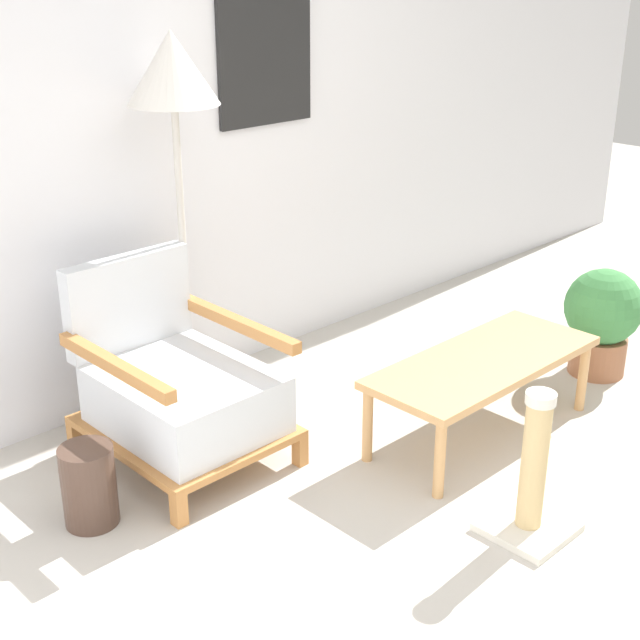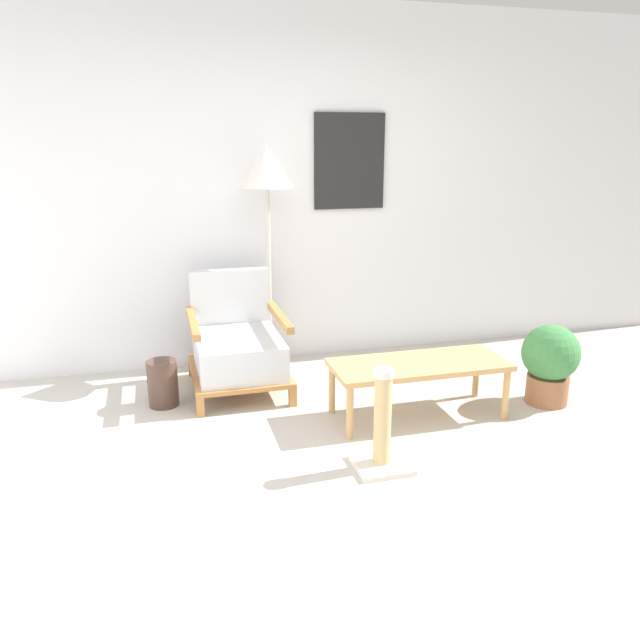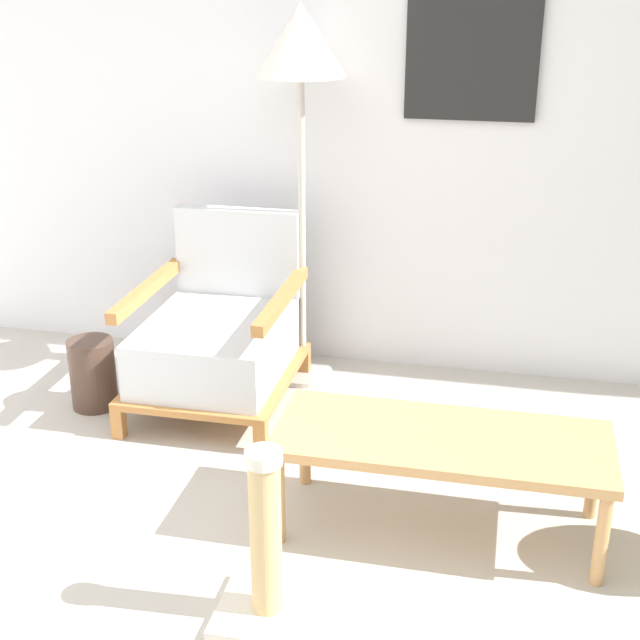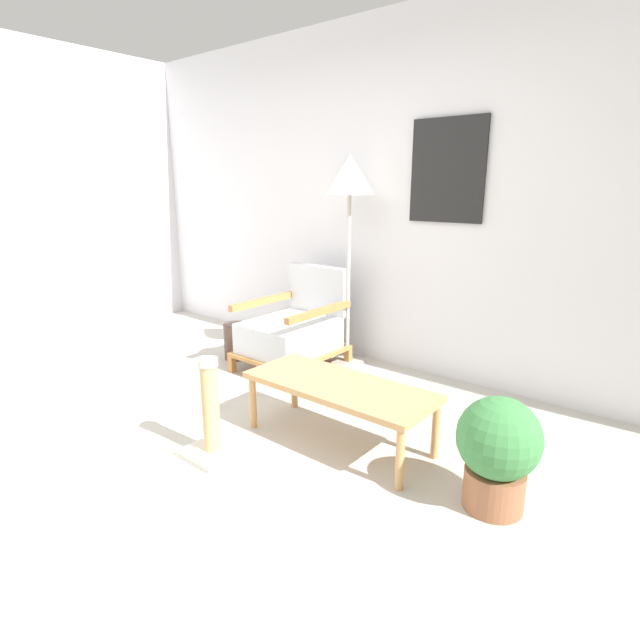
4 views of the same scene
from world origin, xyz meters
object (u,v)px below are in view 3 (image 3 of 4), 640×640
(coffee_table, at_px, (442,446))
(vase, at_px, (93,374))
(armchair, at_px, (218,336))
(floor_lamp, at_px, (301,62))
(scratching_post, at_px, (266,560))

(coffee_table, height_order, vase, coffee_table)
(armchair, bearing_deg, vase, -162.30)
(floor_lamp, height_order, coffee_table, floor_lamp)
(floor_lamp, distance_m, vase, 1.61)
(scratching_post, bearing_deg, floor_lamp, 99.93)
(floor_lamp, relative_size, vase, 5.38)
(coffee_table, distance_m, scratching_post, 0.73)
(armchair, height_order, scratching_post, armchair)
(scratching_post, bearing_deg, coffee_table, 50.77)
(floor_lamp, height_order, vase, floor_lamp)
(armchair, relative_size, scratching_post, 1.42)
(armchair, distance_m, coffee_table, 1.29)
(coffee_table, height_order, scratching_post, scratching_post)
(floor_lamp, relative_size, scratching_post, 2.98)
(armchair, bearing_deg, coffee_table, -36.27)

